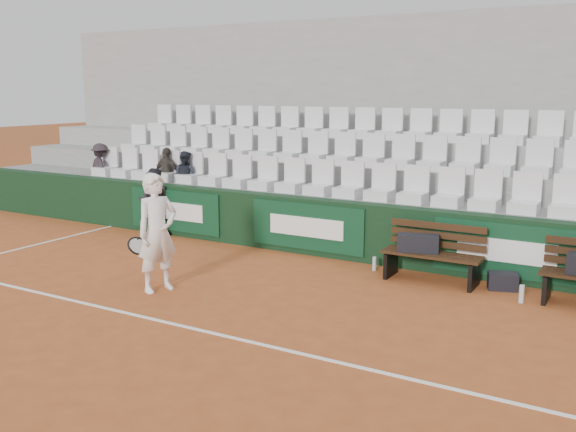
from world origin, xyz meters
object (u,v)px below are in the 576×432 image
object	(u,v)px
spectator_b	(167,153)
spectator_c	(185,156)
water_bottle_far	(522,294)
water_bottle_near	(374,264)
sports_bag_left	(418,243)
ball_kid	(154,202)
sports_bag_ground	(503,281)
bench_left	(431,268)
spectator_a	(100,149)
tennis_player	(157,233)

from	to	relation	value
spectator_b	spectator_c	distance (m)	0.49
spectator_c	spectator_b	bearing A→B (deg)	3.41
water_bottle_far	water_bottle_near	bearing A→B (deg)	168.71
sports_bag_left	spectator_c	world-z (taller)	spectator_c
water_bottle_near	water_bottle_far	size ratio (longest dim) A/B	0.91
spectator_b	ball_kid	bearing A→B (deg)	110.64
sports_bag_ground	water_bottle_near	xyz separation A→B (m)	(-2.02, -0.01, -0.01)
sports_bag_ground	ball_kid	world-z (taller)	ball_kid
bench_left	sports_bag_left	world-z (taller)	sports_bag_left
spectator_a	spectator_b	bearing A→B (deg)	-159.65
water_bottle_far	spectator_b	world-z (taller)	spectator_b
sports_bag_ground	spectator_a	distance (m)	9.28
sports_bag_left	spectator_c	distance (m)	5.62
ball_kid	spectator_c	distance (m)	1.19
sports_bag_ground	ball_kid	size ratio (longest dim) A/B	0.31
water_bottle_near	spectator_b	bearing A→B (deg)	169.33
water_bottle_far	sports_bag_left	bearing A→B (deg)	168.81
spectator_b	spectator_a	bearing A→B (deg)	-1.37
spectator_b	spectator_c	xyz separation A→B (m)	(0.49, 0.00, -0.03)
sports_bag_left	ball_kid	xyz separation A→B (m)	(-5.59, 0.33, 0.10)
bench_left	spectator_c	size ratio (longest dim) A/B	1.37
bench_left	sports_bag_left	xyz separation A→B (m)	(-0.22, 0.00, 0.36)
sports_bag_ground	spectator_b	bearing A→B (deg)	172.35
bench_left	sports_bag_ground	bearing A→B (deg)	8.98
spectator_a	water_bottle_near	bearing A→B (deg)	-167.43
ball_kid	spectator_c	size ratio (longest dim) A/B	1.25
bench_left	tennis_player	size ratio (longest dim) A/B	0.87
water_bottle_far	tennis_player	xyz separation A→B (m)	(-4.69, -2.08, 0.74)
water_bottle_far	spectator_a	xyz separation A→B (m)	(-9.46, 1.44, 1.45)
ball_kid	sports_bag_ground	bearing A→B (deg)	154.92
ball_kid	tennis_player	bearing A→B (deg)	108.85
tennis_player	spectator_c	size ratio (longest dim) A/B	1.58
sports_bag_left	spectator_a	bearing A→B (deg)	171.86
water_bottle_far	spectator_b	bearing A→B (deg)	169.14
water_bottle_near	tennis_player	distance (m)	3.53
sports_bag_left	sports_bag_ground	world-z (taller)	sports_bag_left
spectator_c	bench_left	bearing A→B (deg)	172.14
tennis_player	sports_bag_ground	bearing A→B (deg)	30.54
sports_bag_ground	spectator_c	bearing A→B (deg)	171.79
sports_bag_left	sports_bag_ground	xyz separation A→B (m)	(1.25, 0.16, -0.46)
bench_left	spectator_b	size ratio (longest dim) A/B	1.31
water_bottle_far	spectator_a	size ratio (longest dim) A/B	0.22
tennis_player	spectator_b	xyz separation A→B (m)	(-2.82, 3.52, 0.71)
ball_kid	spectator_c	xyz separation A→B (m)	(0.17, 0.80, 0.87)
water_bottle_near	water_bottle_far	distance (m)	2.42
bench_left	spectator_a	bearing A→B (deg)	172.07
bench_left	ball_kid	bearing A→B (deg)	176.76
water_bottle_near	tennis_player	size ratio (longest dim) A/B	0.13
water_bottle_near	ball_kid	world-z (taller)	ball_kid
tennis_player	spectator_a	world-z (taller)	spectator_a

